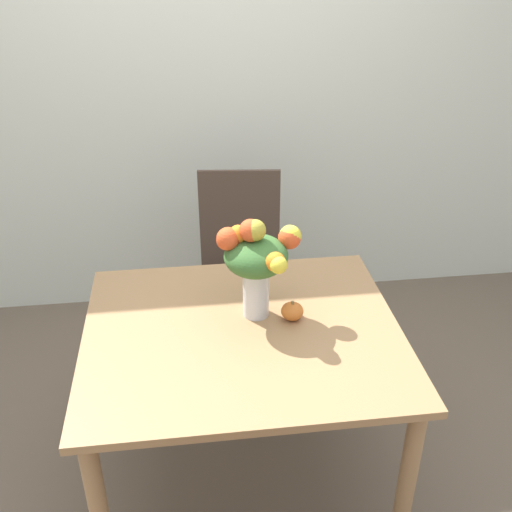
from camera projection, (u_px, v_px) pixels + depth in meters
The scene contains 6 objects.
ground_plane at pixel (245, 476), 2.50m from camera, with size 12.00×12.00×0.00m, color brown.
wall_back at pixel (211, 70), 3.09m from camera, with size 8.00×0.06×2.70m.
dining_table at pixel (243, 354), 2.18m from camera, with size 1.13×0.96×0.75m.
flower_vase at pixel (256, 259), 2.11m from camera, with size 0.30×0.27×0.39m.
pumpkin at pixel (292, 311), 2.18m from camera, with size 0.08×0.08×0.08m.
dining_chair_near_window at pixel (240, 271), 2.98m from camera, with size 0.46×0.46×0.99m.
Camera 1 is at (-0.17, -1.72, 2.02)m, focal length 42.00 mm.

